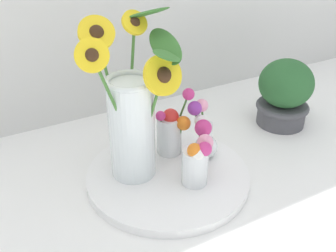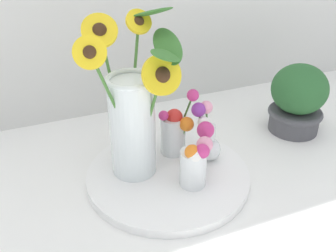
# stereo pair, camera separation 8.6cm
# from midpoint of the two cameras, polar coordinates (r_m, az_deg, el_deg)

# --- Properties ---
(ground_plane) EXTENTS (6.00, 6.00, 0.00)m
(ground_plane) POSITION_cam_midpoint_polar(r_m,az_deg,el_deg) (0.93, -1.92, -11.90)
(ground_plane) COLOR white
(serving_tray) EXTENTS (0.41, 0.41, 0.02)m
(serving_tray) POSITION_cam_midpoint_polar(r_m,az_deg,el_deg) (1.00, -2.48, -7.28)
(serving_tray) COLOR white
(serving_tray) RESTS_ON ground_plane
(mason_jar_sunflowers) EXTENTS (0.26, 0.24, 0.40)m
(mason_jar_sunflowers) POSITION_cam_midpoint_polar(r_m,az_deg,el_deg) (0.92, -7.82, 1.44)
(mason_jar_sunflowers) COLOR silver
(mason_jar_sunflowers) RESTS_ON serving_tray
(vase_small_center) EXTENTS (0.09, 0.07, 0.12)m
(vase_small_center) POSITION_cam_midpoint_polar(r_m,az_deg,el_deg) (0.92, 1.54, -5.03)
(vase_small_center) COLOR white
(vase_small_center) RESTS_ON serving_tray
(vase_bulb_right) EXTENTS (0.07, 0.09, 0.15)m
(vase_bulb_right) POSITION_cam_midpoint_polar(r_m,az_deg,el_deg) (1.01, 2.78, -1.04)
(vase_bulb_right) COLOR white
(vase_bulb_right) RESTS_ON serving_tray
(vase_small_back) EXTENTS (0.11, 0.08, 0.18)m
(vase_small_back) POSITION_cam_midpoint_polar(r_m,az_deg,el_deg) (1.03, -1.92, -0.55)
(vase_small_back) COLOR white
(vase_small_back) RESTS_ON serving_tray
(potted_plant) EXTENTS (0.16, 0.16, 0.21)m
(potted_plant) POSITION_cam_midpoint_polar(r_m,az_deg,el_deg) (1.24, 14.67, 4.60)
(potted_plant) COLOR #4C4C51
(potted_plant) RESTS_ON ground_plane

